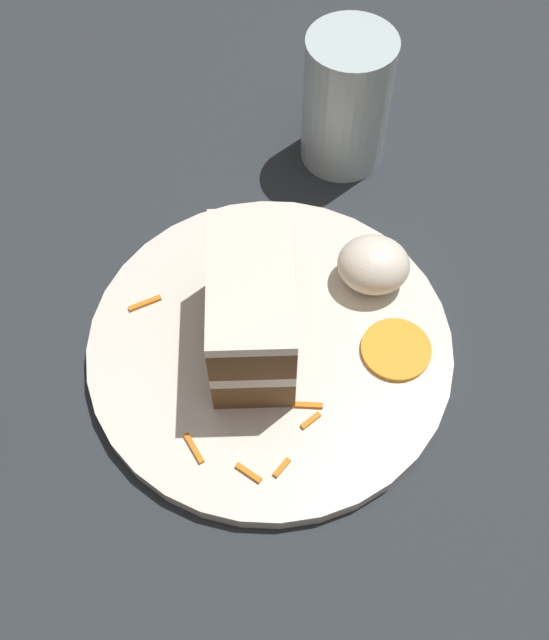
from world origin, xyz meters
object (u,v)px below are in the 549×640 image
cake_slice (257,307)px  cream_dollop (378,265)px  plate (274,345)px  orange_garnish (400,350)px  drinking_glass (349,109)px

cake_slice → cream_dollop: bearing=-152.1°
plate → cake_slice: (-0.01, 0.00, 0.05)m
cake_slice → plate: bearing=163.7°
cake_slice → cream_dollop: cake_slice is taller
plate → orange_garnish: (0.10, 0.00, 0.01)m
plate → cream_dollop: cream_dollop is taller
cake_slice → drinking_glass: drinking_glass is taller
cake_slice → drinking_glass: bearing=-112.5°
plate → cake_slice: bearing=173.8°
plate → orange_garnish: orange_garnish is taller
plate → drinking_glass: bearing=80.9°
orange_garnish → cream_dollop: bearing=110.6°
cream_dollop → drinking_glass: bearing=104.1°
plate → drinking_glass: size_ratio=2.26×
plate → cream_dollop: (0.07, 0.07, 0.03)m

